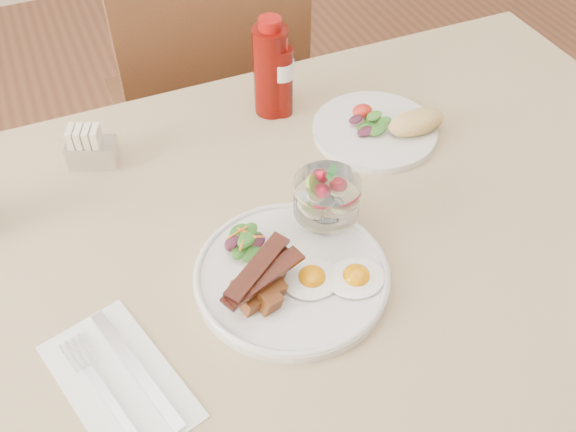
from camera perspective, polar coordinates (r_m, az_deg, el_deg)
name	(u,v)px	position (r m, az deg, el deg)	size (l,w,h in m)	color
table	(328,260)	(1.07, 3.61, -3.92)	(1.33, 0.88, 0.75)	brown
chair_far	(210,107)	(1.62, -6.97, 9.57)	(0.42, 0.42, 0.93)	brown
main_plate	(292,276)	(0.92, 0.33, -5.35)	(0.28, 0.28, 0.02)	silver
fried_eggs	(334,277)	(0.90, 4.11, -5.46)	(0.16, 0.12, 0.02)	white
bacon_potato_pile	(262,283)	(0.87, -2.37, -5.99)	(0.13, 0.09, 0.05)	brown
side_salad	(245,243)	(0.93, -3.81, -2.39)	(0.07, 0.06, 0.04)	#255215
fruit_cup	(327,197)	(0.94, 3.46, 1.69)	(0.10, 0.10, 0.10)	white
second_plate	(384,127)	(1.16, 8.56, 7.80)	(0.23, 0.22, 0.06)	silver
ketchup_bottle	(271,69)	(1.17, -1.53, 12.89)	(0.08, 0.08, 0.19)	#540804
hot_sauce_bottle	(282,78)	(1.17, -0.56, 12.21)	(0.05, 0.05, 0.16)	#540804
sugar_caddy	(90,149)	(1.13, -17.17, 5.71)	(0.09, 0.07, 0.07)	silver
napkin_cutlery	(121,380)	(0.86, -14.65, -13.93)	(0.18, 0.25, 0.01)	white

